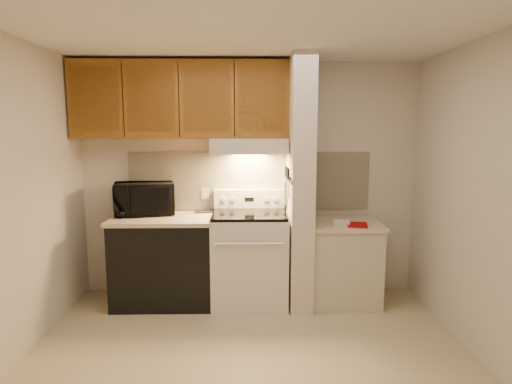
{
  "coord_description": "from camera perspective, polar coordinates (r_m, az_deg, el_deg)",
  "views": [
    {
      "loc": [
        -0.01,
        -3.12,
        1.79
      ],
      "look_at": [
        0.06,
        0.75,
        1.22
      ],
      "focal_mm": 30.0,
      "sensor_mm": 36.0,
      "label": 1
    }
  ],
  "objects": [
    {
      "name": "floor",
      "position": [
        3.6,
        -0.81,
        -21.51
      ],
      "size": [
        3.6,
        3.6,
        0.0
      ],
      "primitive_type": "plane",
      "color": "#C4B48C",
      "rests_on": "ground"
    },
    {
      "name": "ceiling",
      "position": [
        3.2,
        -0.91,
        21.12
      ],
      "size": [
        3.6,
        3.6,
        0.0
      ],
      "primitive_type": "plane",
      "rotation": [
        3.14,
        0.0,
        0.0
      ],
      "color": "white",
      "rests_on": "wall_back"
    },
    {
      "name": "wall_back",
      "position": [
        4.65,
        -0.9,
        1.66
      ],
      "size": [
        3.6,
        2.5,
        0.02
      ],
      "primitive_type": "cube",
      "rotation": [
        1.57,
        0.0,
        0.0
      ],
      "color": "beige",
      "rests_on": "floor"
    },
    {
      "name": "wall_left",
      "position": [
        3.64,
        -30.49,
        -1.38
      ],
      "size": [
        0.02,
        3.0,
        2.5
      ],
      "primitive_type": "cube",
      "color": "beige",
      "rests_on": "floor"
    },
    {
      "name": "wall_right",
      "position": [
        3.65,
        28.72,
        -1.24
      ],
      "size": [
        0.02,
        3.0,
        2.5
      ],
      "primitive_type": "cube",
      "color": "beige",
      "rests_on": "floor"
    },
    {
      "name": "backsplash",
      "position": [
        4.64,
        -0.9,
        1.46
      ],
      "size": [
        2.6,
        0.02,
        0.63
      ],
      "primitive_type": "cube",
      "color": "#FEEECA",
      "rests_on": "wall_back"
    },
    {
      "name": "range_body",
      "position": [
        4.48,
        -0.87,
        -8.95
      ],
      "size": [
        0.76,
        0.65,
        0.92
      ],
      "primitive_type": "cube",
      "color": "silver",
      "rests_on": "floor"
    },
    {
      "name": "oven_window",
      "position": [
        4.17,
        -0.86,
        -9.72
      ],
      "size": [
        0.5,
        0.01,
        0.3
      ],
      "primitive_type": "cube",
      "color": "black",
      "rests_on": "range_body"
    },
    {
      "name": "oven_handle",
      "position": [
        4.07,
        -0.87,
        -6.94
      ],
      "size": [
        0.65,
        0.02,
        0.02
      ],
      "primitive_type": "cylinder",
      "rotation": [
        0.0,
        1.57,
        0.0
      ],
      "color": "silver",
      "rests_on": "range_body"
    },
    {
      "name": "cooktop",
      "position": [
        4.36,
        -0.88,
        -2.98
      ],
      "size": [
        0.74,
        0.64,
        0.03
      ],
      "primitive_type": "cube",
      "color": "black",
      "rests_on": "range_body"
    },
    {
      "name": "range_backguard",
      "position": [
        4.62,
        -0.9,
        -0.89
      ],
      "size": [
        0.76,
        0.08,
        0.2
      ],
      "primitive_type": "cube",
      "color": "silver",
      "rests_on": "range_body"
    },
    {
      "name": "range_display",
      "position": [
        4.58,
        -0.89,
        -0.97
      ],
      "size": [
        0.1,
        0.01,
        0.04
      ],
      "primitive_type": "cube",
      "color": "black",
      "rests_on": "range_backguard"
    },
    {
      "name": "range_knob_left_outer",
      "position": [
        4.59,
        -4.4,
        -0.98
      ],
      "size": [
        0.05,
        0.02,
        0.05
      ],
      "primitive_type": "cylinder",
      "rotation": [
        1.57,
        0.0,
        0.0
      ],
      "color": "silver",
      "rests_on": "range_backguard"
    },
    {
      "name": "range_knob_left_inner",
      "position": [
        4.58,
        -3.15,
        -0.98
      ],
      "size": [
        0.05,
        0.02,
        0.05
      ],
      "primitive_type": "cylinder",
      "rotation": [
        1.57,
        0.0,
        0.0
      ],
      "color": "silver",
      "rests_on": "range_backguard"
    },
    {
      "name": "range_knob_right_inner",
      "position": [
        4.58,
        1.36,
        -0.97
      ],
      "size": [
        0.05,
        0.02,
        0.05
      ],
      "primitive_type": "cylinder",
      "rotation": [
        1.57,
        0.0,
        0.0
      ],
      "color": "silver",
      "rests_on": "range_backguard"
    },
    {
      "name": "range_knob_right_outer",
      "position": [
        4.59,
        2.61,
        -0.97
      ],
      "size": [
        0.05,
        0.02,
        0.05
      ],
      "primitive_type": "cylinder",
      "rotation": [
        1.57,
        0.0,
        0.0
      ],
      "color": "silver",
      "rests_on": "range_backguard"
    },
    {
      "name": "dishwasher_front",
      "position": [
        4.58,
        -12.09,
        -9.07
      ],
      "size": [
        1.0,
        0.63,
        0.87
      ],
      "primitive_type": "cube",
      "color": "black",
      "rests_on": "floor"
    },
    {
      "name": "left_countertop",
      "position": [
        4.47,
        -12.27,
        -3.49
      ],
      "size": [
        1.04,
        0.67,
        0.04
      ],
      "primitive_type": "cube",
      "color": "beige",
      "rests_on": "dishwasher_front"
    },
    {
      "name": "spoon_rest",
      "position": [
        4.6,
        -6.89,
        -2.68
      ],
      "size": [
        0.22,
        0.1,
        0.01
      ],
      "primitive_type": "cube",
      "rotation": [
        0.0,
        0.0,
        0.17
      ],
      "color": "black",
      "rests_on": "left_countertop"
    },
    {
      "name": "teal_jar",
      "position": [
        4.67,
        -11.81,
        -2.08
      ],
      "size": [
        0.11,
        0.11,
        0.1
      ],
      "primitive_type": "cylinder",
      "rotation": [
        0.0,
        0.0,
        -0.16
      ],
      "color": "#1E5F5C",
      "rests_on": "left_countertop"
    },
    {
      "name": "outlet",
      "position": [
        4.67,
        -6.79,
        -0.22
      ],
      "size": [
        0.08,
        0.01,
        0.12
      ],
      "primitive_type": "cube",
      "color": "beige",
      "rests_on": "backsplash"
    },
    {
      "name": "microwave",
      "position": [
        4.62,
        -14.68,
        -0.84
      ],
      "size": [
        0.68,
        0.54,
        0.33
      ],
      "primitive_type": "imported",
      "rotation": [
        0.0,
        0.0,
        0.24
      ],
      "color": "black",
      "rests_on": "left_countertop"
    },
    {
      "name": "partition_pillar",
      "position": [
        4.34,
        5.86,
        1.13
      ],
      "size": [
        0.22,
        0.7,
        2.5
      ],
      "primitive_type": "cube",
      "color": "beige",
      "rests_on": "floor"
    },
    {
      "name": "pillar_trim",
      "position": [
        4.32,
        4.34,
        1.78
      ],
      "size": [
        0.01,
        0.7,
        0.04
      ],
      "primitive_type": "cube",
      "color": "brown",
      "rests_on": "partition_pillar"
    },
    {
      "name": "knife_strip",
      "position": [
        4.27,
        4.33,
        1.97
      ],
      "size": [
        0.02,
        0.42,
        0.04
      ],
      "primitive_type": "cube",
      "color": "black",
      "rests_on": "partition_pillar"
    },
    {
      "name": "knife_blade_a",
      "position": [
        4.12,
        4.35,
        0.34
      ],
      "size": [
        0.01,
        0.03,
        0.16
      ],
      "primitive_type": "cube",
      "color": "silver",
      "rests_on": "knife_strip"
    },
    {
      "name": "knife_handle_a",
      "position": [
        4.11,
        4.36,
        2.43
      ],
      "size": [
        0.02,
        0.02,
        0.1
      ],
      "primitive_type": "cylinder",
      "color": "black",
      "rests_on": "knife_strip"
    },
    {
      "name": "knife_blade_b",
      "position": [
        4.19,
        4.26,
        0.34
      ],
      "size": [
        0.01,
        0.04,
        0.18
      ],
      "primitive_type": "cube",
      "color": "silver",
      "rests_on": "knife_strip"
    },
    {
      "name": "knife_handle_b",
      "position": [
        4.19,
        4.26,
        2.55
      ],
      "size": [
        0.02,
        0.02,
        0.1
      ],
      "primitive_type": "cylinder",
      "color": "black",
      "rests_on": "knife_strip"
    },
    {
      "name": "knife_blade_c",
      "position": [
        4.28,
        4.15,
        0.38
      ],
      "size": [
        0.01,
        0.04,
        0.2
      ],
      "primitive_type": "cube",
      "color": "silver",
      "rests_on": "knife_strip"
    },
    {
      "name": "knife_handle_c",
      "position": [
        4.27,
        4.16,
        2.66
      ],
      "size": [
        0.02,
        0.02,
        0.1
      ],
      "primitive_type": "cylinder",
      "color": "black",
      "rests_on": "knife_strip"
    },
    {
      "name": "knife_blade_d",
      "position": [
        4.37,
        4.05,
        0.8
      ],
      "size": [
        0.01,
        0.04,
        0.16
      ],
      "primitive_type": "cube",
      "color": "silver",
      "rests_on": "knife_strip"
    },
    {
      "name": "knife_handle_d",
      "position": [
        4.34,
        4.08,
        2.74
      ],
      "size": [
        0.02,
        0.02,
        0.1
      ],
      "primitive_type": "cylinder",
      "color": "black",
      "rests_on": "knife_strip"
    },
    {
      "name": "knife_blade_e",
      "position": [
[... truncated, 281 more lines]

